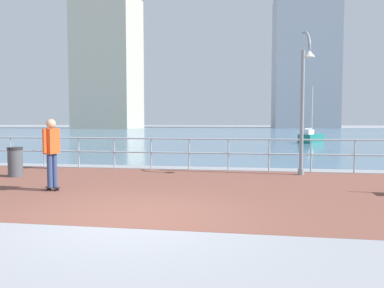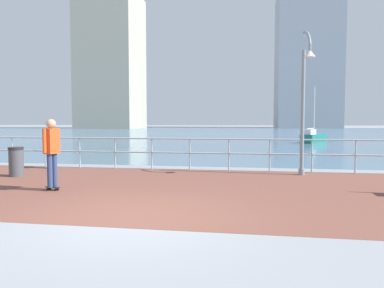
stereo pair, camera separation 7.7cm
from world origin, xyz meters
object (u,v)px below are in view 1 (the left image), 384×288
Objects in this scene: bystander at (50,144)px; trash_bin at (15,162)px; sailboat_gray at (311,137)px; lamppost at (304,96)px; skateboarder at (52,148)px.

bystander is 2.02m from trash_bin.
trash_bin is 0.20× the size of sailboat_gray.
lamppost is 9.13m from bystander.
lamppost is 9.37m from trash_bin.
trash_bin is 23.57m from sailboat_gray.
lamppost is at bearing 28.01° from skateboarder.
trash_bin is (-0.04, -1.97, -0.42)m from bystander.
lamppost is 2.56× the size of skateboarder.
skateboarder is at bearing -114.50° from sailboat_gray.
bystander is (-2.35, 3.95, -0.19)m from skateboarder.
bystander is 21.90m from sailboat_gray.
sailboat_gray reaches higher than trash_bin.
lamppost is at bearing -2.73° from bystander.
skateboarder is at bearing -39.54° from trash_bin.
lamppost is 7.63m from skateboarder.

